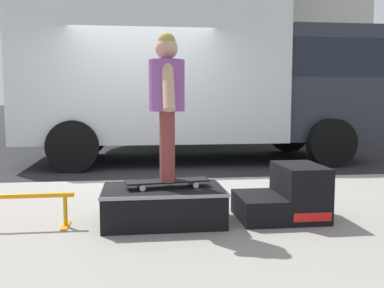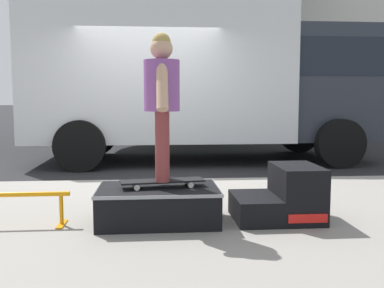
{
  "view_description": "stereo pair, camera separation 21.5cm",
  "coord_description": "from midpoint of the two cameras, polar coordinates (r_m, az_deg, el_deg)",
  "views": [
    {
      "loc": [
        -0.13,
        -6.78,
        1.29
      ],
      "look_at": [
        0.52,
        -1.65,
        0.74
      ],
      "focal_mm": 41.53,
      "sensor_mm": 36.0,
      "label": 1
    },
    {
      "loc": [
        0.08,
        -6.8,
        1.29
      ],
      "look_at": [
        0.52,
        -1.65,
        0.74
      ],
      "focal_mm": 41.53,
      "sensor_mm": 36.0,
      "label": 2
    }
  ],
  "objects": [
    {
      "name": "skate_box",
      "position": [
        4.2,
        -2.89,
        -7.63
      ],
      "size": [
        1.13,
        0.72,
        0.33
      ],
      "color": "black",
      "rests_on": "sidewalk_slab"
    },
    {
      "name": "kicker_ramp",
      "position": [
        4.39,
        13.09,
        -6.67
      ],
      "size": [
        0.81,
        0.66,
        0.52
      ],
      "color": "black",
      "rests_on": "sidewalk_slab"
    },
    {
      "name": "sidewalk_slab",
      "position": [
        3.99,
        -4.38,
        -11.97
      ],
      "size": [
        50.0,
        5.0,
        0.12
      ],
      "primitive_type": "cube",
      "color": "gray",
      "rests_on": "ground"
    },
    {
      "name": "ground_plane",
      "position": [
        6.91,
        -4.6,
        -4.76
      ],
      "size": [
        140.0,
        140.0,
        0.0
      ],
      "primitive_type": "plane",
      "color": "black"
    },
    {
      "name": "box_truck",
      "position": [
        9.08,
        2.62,
        8.6
      ],
      "size": [
        6.91,
        2.63,
        3.05
      ],
      "color": "silver",
      "rests_on": "ground"
    },
    {
      "name": "skater_kid",
      "position": [
        4.08,
        -2.38,
        6.37
      ],
      "size": [
        0.33,
        0.69,
        1.35
      ],
      "color": "brown",
      "rests_on": "skateboard"
    },
    {
      "name": "house_behind",
      "position": [
        19.33,
        6.62,
        14.76
      ],
      "size": [
        9.54,
        8.22,
        8.4
      ],
      "color": "silver",
      "rests_on": "ground"
    },
    {
      "name": "skateboard",
      "position": [
        4.15,
        -2.33,
        -4.81
      ],
      "size": [
        0.8,
        0.32,
        0.07
      ],
      "color": "black",
      "rests_on": "skate_box"
    }
  ]
}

